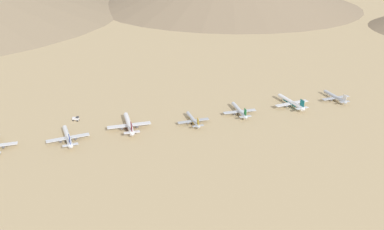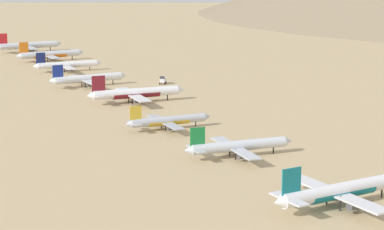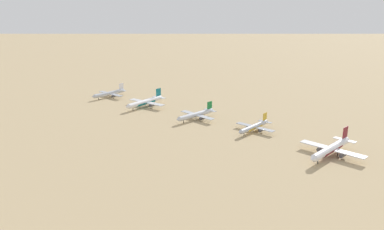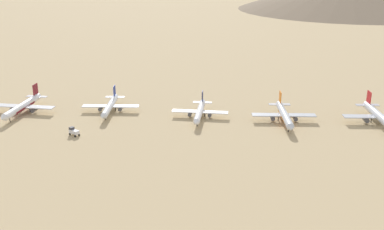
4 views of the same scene
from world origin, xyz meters
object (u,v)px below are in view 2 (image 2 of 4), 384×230
Objects in this scene: parked_jet_5 at (87,79)px; parked_jet_7 at (50,54)px; parked_jet_8 at (28,46)px; parked_jet_2 at (238,146)px; parked_jet_3 at (168,121)px; service_truck at (163,80)px; parked_jet_6 at (67,65)px; parked_jet_4 at (135,93)px; parked_jet_1 at (341,191)px.

parked_jet_7 reaches higher than parked_jet_5.
parked_jet_8 reaches higher than parked_jet_7.
parked_jet_5 reaches higher than parked_jet_2.
parked_jet_8 is at bearing 86.98° from parked_jet_3.
parked_jet_3 is 95.74m from service_truck.
parked_jet_2 is at bearing -90.27° from parked_jet_5.
parked_jet_2 is at bearing -91.91° from parked_jet_8.
parked_jet_3 is 146.81m from parked_jet_6.
parked_jet_7 is at bearing 87.62° from parked_jet_2.
parked_jet_7 reaches higher than parked_jet_2.
service_truck is (37.99, 87.88, -1.01)m from parked_jet_3.
parked_jet_5 is (-4.82, 46.82, -0.31)m from parked_jet_4.
parked_jet_2 is 0.96× the size of parked_jet_6.
parked_jet_4 reaches higher than parked_jet_7.
parked_jet_1 is 0.96× the size of parked_jet_4.
parked_jet_1 is 0.99× the size of parked_jet_7.
parked_jet_5 is 0.88× the size of parked_jet_8.
parked_jet_5 is 1.04× the size of parked_jet_6.
service_truck is (35.51, 181.10, -1.79)m from parked_jet_1.
parked_jet_4 is at bearing -90.45° from parked_jet_6.
parked_jet_6 is 0.91× the size of parked_jet_7.
service_truck is at bearing 78.91° from parked_jet_1.
parked_jet_6 is at bearing -91.96° from parked_jet_8.
parked_jet_3 is (-2.48, 93.23, -0.79)m from parked_jet_1.
parked_jet_7 is at bearing 85.49° from parked_jet_6.
parked_jet_3 is at bearing -113.38° from service_truck.
parked_jet_1 is at bearing -88.48° from parked_jet_3.
parked_jet_1 is 7.12× the size of service_truck.
parked_jet_1 reaches higher than parked_jet_3.
parked_jet_7 is at bearing -89.62° from parked_jet_8.
parked_jet_3 is 51.14m from parked_jet_4.
parked_jet_1 is 1.05× the size of parked_jet_5.
parked_jet_6 is (6.92, 239.74, -0.29)m from parked_jet_1.
parked_jet_3 is 0.74× the size of parked_jet_8.
service_truck is (25.47, -149.69, -2.13)m from parked_jet_8.
parked_jet_8 reaches higher than parked_jet_3.
service_truck is (28.59, -58.63, -1.51)m from parked_jet_6.
parked_jet_6 reaches higher than parked_jet_2.
parked_jet_1 is 50.24m from parked_jet_2.
parked_jet_6 is at bearing 88.35° from parked_jet_1.
parked_jet_5 is at bearing 89.73° from parked_jet_2.
parked_jet_4 is (5.49, 93.38, 0.60)m from parked_jet_2.
parked_jet_7 is at bearing 86.14° from parked_jet_3.
parked_jet_3 is at bearing -92.26° from parked_jet_5.
service_truck is (34.16, -9.33, -1.64)m from parked_jet_5.
parked_jet_4 is 96.12m from parked_jet_6.
parked_jet_5 is 6.76× the size of service_truck.
parked_jet_5 is 0.94× the size of parked_jet_7.
parked_jet_4 is at bearing 86.64° from parked_jet_2.
parked_jet_2 is 233.27m from parked_jet_7.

